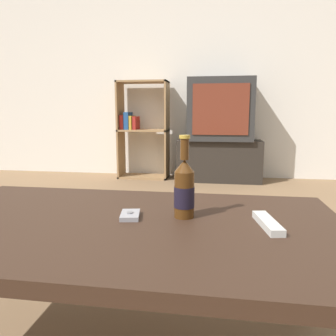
# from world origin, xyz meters

# --- Properties ---
(back_wall) EXTENTS (8.00, 0.05, 2.60)m
(back_wall) POSITION_xyz_m (0.00, 3.02, 1.30)
(back_wall) COLOR silver
(back_wall) RESTS_ON ground_plane
(coffee_table) EXTENTS (1.31, 0.74, 0.44)m
(coffee_table) POSITION_xyz_m (0.00, 0.00, 0.38)
(coffee_table) COLOR #332116
(coffee_table) RESTS_ON ground_plane
(tv_stand) EXTENTS (0.92, 0.37, 0.45)m
(tv_stand) POSITION_xyz_m (0.29, 2.76, 0.23)
(tv_stand) COLOR #28231E
(tv_stand) RESTS_ON ground_plane
(television) EXTENTS (0.70, 0.46, 0.67)m
(television) POSITION_xyz_m (0.29, 2.76, 0.79)
(television) COLOR #2D2D2D
(television) RESTS_ON tv_stand
(bookshelf) EXTENTS (0.57, 0.30, 1.11)m
(bookshelf) POSITION_xyz_m (-0.61, 2.81, 0.57)
(bookshelf) COLOR #99754C
(bookshelf) RESTS_ON ground_plane
(beer_bottle) EXTENTS (0.06, 0.06, 0.25)m
(beer_bottle) POSITION_xyz_m (0.18, 0.06, 0.53)
(beer_bottle) COLOR #47280F
(beer_bottle) RESTS_ON coffee_table
(cell_phone) EXTENTS (0.07, 0.10, 0.02)m
(cell_phone) POSITION_xyz_m (0.02, 0.03, 0.45)
(cell_phone) COLOR gray
(cell_phone) RESTS_ON coffee_table
(remote_control) EXTENTS (0.07, 0.18, 0.02)m
(remote_control) POSITION_xyz_m (0.42, 0.01, 0.45)
(remote_control) COLOR beige
(remote_control) RESTS_ON coffee_table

